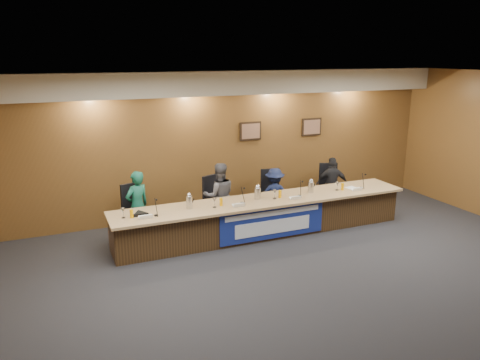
% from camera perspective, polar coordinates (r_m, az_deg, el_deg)
% --- Properties ---
extents(floor, '(10.00, 10.00, 0.00)m').
position_cam_1_polar(floor, '(7.70, 10.81, -12.55)').
color(floor, black).
rests_on(floor, ground).
extents(ceiling, '(10.00, 8.00, 0.04)m').
position_cam_1_polar(ceiling, '(6.84, 12.15, 11.95)').
color(ceiling, silver).
rests_on(ceiling, wall_back).
extents(wall_back, '(10.00, 0.04, 3.20)m').
position_cam_1_polar(wall_back, '(10.55, -0.78, 4.54)').
color(wall_back, brown).
rests_on(wall_back, floor).
extents(soffit, '(10.00, 0.50, 0.50)m').
position_cam_1_polar(soffit, '(10.16, -0.27, 11.80)').
color(soffit, beige).
rests_on(soffit, wall_back).
extents(dais_body, '(6.00, 0.80, 0.70)m').
position_cam_1_polar(dais_body, '(9.46, 2.90, -4.59)').
color(dais_body, '#3B2713').
rests_on(dais_body, floor).
extents(dais_top, '(6.10, 0.95, 0.05)m').
position_cam_1_polar(dais_top, '(9.30, 3.06, -2.51)').
color(dais_top, '#A38154').
rests_on(dais_top, dais_body).
extents(banner, '(2.20, 0.02, 0.65)m').
position_cam_1_polar(banner, '(9.10, 4.04, -5.22)').
color(banner, navy).
rests_on(banner, dais_body).
extents(banner_text_upper, '(2.00, 0.01, 0.10)m').
position_cam_1_polar(banner_text_upper, '(9.03, 4.10, -4.05)').
color(banner_text_upper, silver).
rests_on(banner_text_upper, banner).
extents(banner_text_lower, '(1.60, 0.01, 0.28)m').
position_cam_1_polar(banner_text_lower, '(9.12, 4.06, -5.71)').
color(banner_text_lower, silver).
rests_on(banner_text_lower, banner).
extents(wall_photo_left, '(0.52, 0.04, 0.42)m').
position_cam_1_polar(wall_photo_left, '(10.64, 1.28, 5.99)').
color(wall_photo_left, black).
rests_on(wall_photo_left, wall_back).
extents(wall_photo_right, '(0.52, 0.04, 0.42)m').
position_cam_1_polar(wall_photo_right, '(11.38, 8.71, 6.42)').
color(wall_photo_right, black).
rests_on(wall_photo_right, wall_back).
extents(panelist_a, '(0.60, 0.51, 1.39)m').
position_cam_1_polar(panelist_a, '(9.28, -12.39, -3.09)').
color(panelist_a, '#124E3C').
rests_on(panelist_a, floor).
extents(panelist_b, '(0.75, 0.63, 1.39)m').
position_cam_1_polar(panelist_b, '(9.70, -2.53, -1.93)').
color(panelist_b, '#504E54').
rests_on(panelist_b, floor).
extents(panelist_c, '(0.84, 0.64, 1.16)m').
position_cam_1_polar(panelist_c, '(10.23, 4.22, -1.74)').
color(panelist_c, '#11193B').
rests_on(panelist_c, floor).
extents(panelist_d, '(0.81, 0.56, 1.27)m').
position_cam_1_polar(panelist_d, '(10.94, 11.15, -0.55)').
color(panelist_d, black).
rests_on(panelist_d, floor).
extents(office_chair_a, '(0.60, 0.60, 0.08)m').
position_cam_1_polar(office_chair_a, '(9.44, -12.43, -4.15)').
color(office_chair_a, black).
rests_on(office_chair_a, floor).
extents(office_chair_b, '(0.63, 0.63, 0.08)m').
position_cam_1_polar(office_chair_b, '(9.85, -2.72, -2.97)').
color(office_chair_b, black).
rests_on(office_chair_b, floor).
extents(office_chair_c, '(0.57, 0.57, 0.08)m').
position_cam_1_polar(office_chair_c, '(10.34, 3.96, -2.11)').
color(office_chair_c, black).
rests_on(office_chair_c, floor).
extents(office_chair_d, '(0.62, 0.62, 0.08)m').
position_cam_1_polar(office_chair_d, '(11.06, 10.82, -1.20)').
color(office_chair_d, black).
rests_on(office_chair_d, floor).
extents(nameplate_a, '(0.24, 0.08, 0.10)m').
position_cam_1_polar(nameplate_a, '(8.34, -11.38, -4.39)').
color(nameplate_a, white).
rests_on(nameplate_a, dais_top).
extents(microphone_a, '(0.07, 0.07, 0.02)m').
position_cam_1_polar(microphone_a, '(8.48, -10.19, -4.26)').
color(microphone_a, black).
rests_on(microphone_a, dais_top).
extents(juice_glass_a, '(0.06, 0.06, 0.15)m').
position_cam_1_polar(juice_glass_a, '(8.44, -13.08, -4.04)').
color(juice_glass_a, '#E89D03').
rests_on(juice_glass_a, dais_top).
extents(water_glass_a, '(0.08, 0.08, 0.18)m').
position_cam_1_polar(water_glass_a, '(8.47, -14.06, -3.93)').
color(water_glass_a, silver).
rests_on(water_glass_a, dais_top).
extents(nameplate_b, '(0.24, 0.08, 0.10)m').
position_cam_1_polar(nameplate_b, '(8.81, -0.08, -3.03)').
color(nameplate_b, white).
rests_on(nameplate_b, dais_top).
extents(microphone_b, '(0.07, 0.07, 0.02)m').
position_cam_1_polar(microphone_b, '(9.03, 0.27, -2.79)').
color(microphone_b, black).
rests_on(microphone_b, dais_top).
extents(juice_glass_b, '(0.06, 0.06, 0.15)m').
position_cam_1_polar(juice_glass_b, '(8.88, -2.32, -2.69)').
color(juice_glass_b, '#E89D03').
rests_on(juice_glass_b, dais_top).
extents(water_glass_b, '(0.08, 0.08, 0.18)m').
position_cam_1_polar(water_glass_b, '(8.78, -3.13, -2.79)').
color(water_glass_b, silver).
rests_on(water_glass_b, dais_top).
extents(nameplate_c, '(0.24, 0.08, 0.10)m').
position_cam_1_polar(nameplate_c, '(9.31, 6.88, -2.13)').
color(nameplate_c, white).
rests_on(nameplate_c, dais_top).
extents(microphone_c, '(0.07, 0.07, 0.02)m').
position_cam_1_polar(microphone_c, '(9.55, 7.26, -1.91)').
color(microphone_c, black).
rests_on(microphone_c, dais_top).
extents(juice_glass_c, '(0.06, 0.06, 0.15)m').
position_cam_1_polar(juice_glass_c, '(9.40, 4.90, -1.72)').
color(juice_glass_c, '#E89D03').
rests_on(juice_glass_c, dais_top).
extents(water_glass_c, '(0.08, 0.08, 0.18)m').
position_cam_1_polar(water_glass_c, '(9.32, 4.25, -1.76)').
color(water_glass_c, silver).
rests_on(water_glass_c, dais_top).
extents(nameplate_d, '(0.24, 0.08, 0.10)m').
position_cam_1_polar(nameplate_d, '(10.13, 14.17, -1.06)').
color(nameplate_d, white).
rests_on(nameplate_d, dais_top).
extents(microphone_d, '(0.07, 0.07, 0.02)m').
position_cam_1_polar(microphone_d, '(10.37, 14.60, -0.92)').
color(microphone_d, black).
rests_on(microphone_d, dais_top).
extents(juice_glass_d, '(0.06, 0.06, 0.15)m').
position_cam_1_polar(juice_glass_d, '(10.11, 12.39, -0.80)').
color(juice_glass_d, '#E89D03').
rests_on(juice_glass_d, dais_top).
extents(water_glass_d, '(0.08, 0.08, 0.18)m').
position_cam_1_polar(water_glass_d, '(10.07, 11.77, -0.75)').
color(water_glass_d, silver).
rests_on(water_glass_d, dais_top).
extents(carafe_left, '(0.12, 0.12, 0.24)m').
position_cam_1_polar(carafe_left, '(8.75, -6.21, -2.73)').
color(carafe_left, silver).
rests_on(carafe_left, dais_top).
extents(carafe_mid, '(0.13, 0.13, 0.23)m').
position_cam_1_polar(carafe_mid, '(9.28, 2.14, -1.65)').
color(carafe_mid, silver).
rests_on(carafe_mid, dais_top).
extents(carafe_right, '(0.12, 0.12, 0.23)m').
position_cam_1_polar(carafe_right, '(9.82, 8.64, -0.86)').
color(carafe_right, silver).
rests_on(carafe_right, dais_top).
extents(speakerphone, '(0.32, 0.32, 0.05)m').
position_cam_1_polar(speakerphone, '(8.56, -12.09, -4.06)').
color(speakerphone, black).
rests_on(speakerphone, dais_top).
extents(paper_stack, '(0.26, 0.33, 0.01)m').
position_cam_1_polar(paper_stack, '(10.31, 13.59, -0.99)').
color(paper_stack, white).
rests_on(paper_stack, dais_top).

